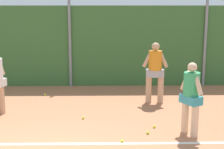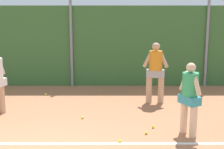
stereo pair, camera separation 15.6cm
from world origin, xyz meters
The scene contains 12 objects.
ground_plane centered at (0.00, 1.86, 0.00)m, with size 25.31×25.31×0.00m, color #B2704C.
hedge_fence_backdrop centered at (0.00, 6.34, 1.42)m, with size 16.45×0.25×2.84m, color #386633.
fence_post_center centered at (0.00, 6.16, 1.51)m, with size 0.10×0.10×3.03m, color gray.
fence_post_right centered at (4.75, 6.16, 1.51)m, with size 0.10×0.10×3.03m, color gray.
court_baseline_paint centered at (0.00, 1.04, 0.00)m, with size 12.02×0.10×0.01m, color white.
player_foreground_near centered at (3.12, 1.54, 0.92)m, with size 0.47×0.62×1.63m.
player_backcourt_far centered at (2.69, 4.06, 1.01)m, with size 0.75×0.38×1.79m.
tennis_ball_0 centered at (1.59, 1.10, 0.03)m, with size 0.07×0.07×0.07m, color #CCDB33.
tennis_ball_3 centered at (-0.70, 4.89, 0.03)m, with size 0.07×0.07×0.07m, color #CCDB33.
tennis_ball_5 centered at (2.40, 1.94, 0.03)m, with size 0.07×0.07×0.07m, color #CCDB33.
tennis_ball_6 centered at (2.19, 1.56, 0.03)m, with size 0.07×0.07×0.07m, color #CCDB33.
tennis_ball_10 centered at (0.67, 2.61, 0.03)m, with size 0.07×0.07×0.07m, color #CCDB33.
Camera 2 is at (1.43, -5.52, 2.84)m, focal length 53.73 mm.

